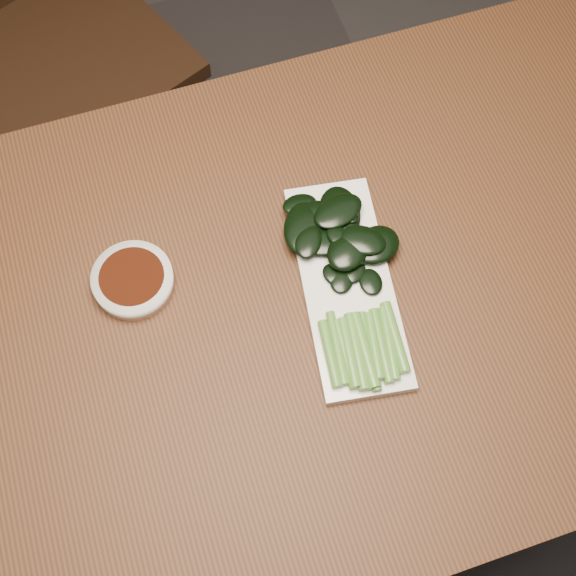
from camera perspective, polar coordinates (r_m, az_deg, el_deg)
The scene contains 6 objects.
ground at distance 1.81m, azimuth -0.97°, elevation -10.88°, with size 6.00×6.00×0.00m, color #322F2F.
table at distance 1.16m, azimuth -1.48°, elevation -2.78°, with size 1.40×0.80×0.75m.
chair_far at distance 1.82m, azimuth -17.62°, elevation 17.65°, with size 0.58×0.58×0.89m.
sauce_bowl at distance 1.12m, azimuth -10.97°, elevation 0.54°, with size 0.11×0.11×0.03m.
serving_plate at distance 1.11m, azimuth 4.22°, elevation 0.19°, with size 0.17×0.34×0.01m.
gai_lan at distance 1.10m, azimuth 4.17°, elevation 1.48°, with size 0.17×0.31×0.03m.
Camera 1 is at (-0.11, -0.42, 1.76)m, focal length 50.00 mm.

